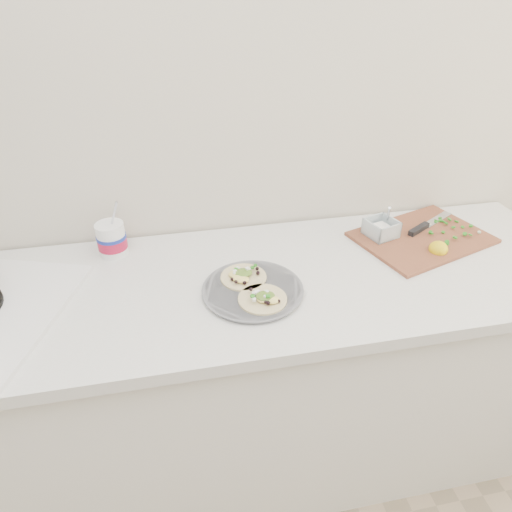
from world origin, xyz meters
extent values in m
cube|color=beige|center=(0.00, 1.73, 1.30)|extent=(3.50, 0.05, 2.60)
cube|color=white|center=(0.00, 1.43, 0.43)|extent=(2.40, 0.62, 0.86)
cube|color=silver|center=(0.00, 1.41, 0.88)|extent=(2.44, 0.66, 0.04)
cylinder|color=slate|center=(0.13, 1.35, 0.91)|extent=(0.28, 0.28, 0.01)
cylinder|color=slate|center=(0.13, 1.35, 0.91)|extent=(0.30, 0.30, 0.00)
cylinder|color=white|center=(-0.28, 1.65, 0.96)|extent=(0.09, 0.09, 0.11)
cylinder|color=#AF1337|center=(-0.28, 1.65, 0.95)|extent=(0.09, 0.09, 0.04)
cylinder|color=#192D99|center=(-0.28, 1.65, 0.97)|extent=(0.10, 0.10, 0.01)
cube|color=brown|center=(0.77, 1.53, 0.91)|extent=(0.51, 0.43, 0.01)
cube|color=white|center=(0.63, 1.57, 0.93)|extent=(0.06, 0.06, 0.03)
ellipsoid|color=yellow|center=(0.77, 1.43, 0.93)|extent=(0.06, 0.06, 0.05)
cube|color=silver|center=(0.88, 1.63, 0.91)|extent=(0.16, 0.11, 0.00)
cube|color=black|center=(0.77, 1.56, 0.92)|extent=(0.10, 0.07, 0.02)
camera|label=1|loc=(-0.07, 0.30, 1.72)|focal=32.00mm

